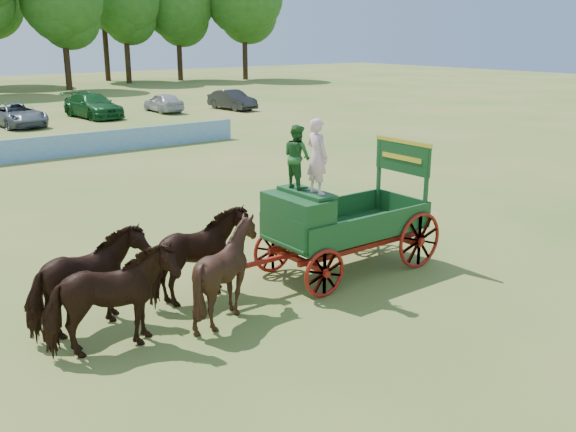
{
  "coord_description": "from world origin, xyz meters",
  "views": [
    {
      "loc": [
        -6.32,
        -11.33,
        5.54
      ],
      "look_at": [
        2.59,
        0.42,
        1.3
      ],
      "focal_mm": 40.0,
      "sensor_mm": 36.0,
      "label": 1
    }
  ],
  "objects": [
    {
      "name": "ground",
      "position": [
        0.0,
        0.0,
        0.0
      ],
      "size": [
        160.0,
        160.0,
        0.0
      ],
      "primitive_type": "plane",
      "color": "olive",
      "rests_on": "ground"
    },
    {
      "name": "horse_wheel_right",
      "position": [
        -0.11,
        -0.03,
        0.98
      ],
      "size": [
        2.45,
        1.37,
        1.96
      ],
      "primitive_type": "imported",
      "rotation": [
        0.0,
        0.0,
        1.71
      ],
      "color": "black",
      "rests_on": "ground"
    },
    {
      "name": "horse_wheel_left",
      "position": [
        -0.11,
        -1.13,
        0.98
      ],
      "size": [
        2.13,
        1.99,
        1.97
      ],
      "primitive_type": "imported",
      "rotation": [
        0.0,
        0.0,
        1.31
      ],
      "color": "black",
      "rests_on": "ground"
    },
    {
      "name": "farm_dray",
      "position": [
        2.87,
        -0.57,
        1.61
      ],
      "size": [
        6.0,
        2.0,
        3.79
      ],
      "color": "maroon",
      "rests_on": "ground"
    },
    {
      "name": "horse_lead_left",
      "position": [
        -2.51,
        -1.13,
        0.98
      ],
      "size": [
        2.44,
        1.35,
        1.96
      ],
      "primitive_type": "imported",
      "rotation": [
        0.0,
        0.0,
        1.44
      ],
      "color": "black",
      "rests_on": "ground"
    },
    {
      "name": "horse_lead_right",
      "position": [
        -2.51,
        -0.03,
        0.98
      ],
      "size": [
        2.49,
        1.5,
        1.96
      ],
      "primitive_type": "imported",
      "rotation": [
        0.0,
        0.0,
        1.77
      ],
      "color": "black",
      "rests_on": "ground"
    }
  ]
}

